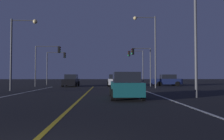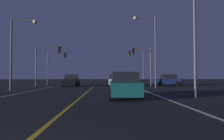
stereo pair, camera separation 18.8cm
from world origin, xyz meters
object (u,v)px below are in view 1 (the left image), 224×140
object	(u,v)px
car_ahead_far	(114,80)
car_lead_same_lane	(126,86)
traffic_light_far_left	(56,61)
traffic_light_near_right	(141,58)
street_lamp_left_mid	(18,44)
car_crossing_side	(167,80)
traffic_light_far_right	(136,60)
street_lamp_right_far	(150,43)
traffic_light_near_left	(48,56)
car_oncoming	(71,81)
street_lamp_right_near	(186,28)

from	to	relation	value
car_ahead_far	car_lead_same_lane	bearing A→B (deg)	179.79
car_lead_same_lane	traffic_light_far_left	world-z (taller)	traffic_light_far_left
traffic_light_near_right	traffic_light_far_left	distance (m)	14.35
street_lamp_left_mid	car_crossing_side	bearing A→B (deg)	28.59
car_ahead_far	car_crossing_side	distance (m)	7.98
traffic_light_far_right	street_lamp_right_far	world-z (taller)	street_lamp_right_far
traffic_light_near_left	street_lamp_right_far	distance (m)	14.12
traffic_light_far_right	traffic_light_far_left	bearing A→B (deg)	0.00
car_ahead_far	traffic_light_near_right	bearing A→B (deg)	-109.80
car_oncoming	car_ahead_far	world-z (taller)	same
car_oncoming	car_crossing_side	size ratio (longest dim) A/B	1.00
street_lamp_right_near	car_lead_same_lane	bearing A→B (deg)	2.59
car_lead_same_lane	street_lamp_left_mid	xyz separation A→B (m)	(-9.96, 6.97, 3.82)
street_lamp_right_near	traffic_light_near_right	bearing A→B (deg)	-88.69
traffic_light_near_left	street_lamp_left_mid	world-z (taller)	street_lamp_left_mid
traffic_light_far_left	street_lamp_right_near	xyz separation A→B (m)	(13.59, -20.19, 0.66)
car_ahead_far	car_crossing_side	xyz separation A→B (m)	(7.96, 0.53, 0.00)
traffic_light_near_left	traffic_light_far_left	xyz separation A→B (m)	(-0.15, 5.50, -0.14)
car_lead_same_lane	street_lamp_right_far	world-z (taller)	street_lamp_right_far
traffic_light_near_left	traffic_light_far_left	size ratio (longest dim) A/B	1.03
car_ahead_far	car_lead_same_lane	xyz separation A→B (m)	(-0.06, -16.23, 0.00)
car_ahead_far	car_lead_same_lane	size ratio (longest dim) A/B	1.00
street_lamp_right_far	car_oncoming	bearing A→B (deg)	-23.76
car_ahead_far	street_lamp_right_near	distance (m)	17.01
car_lead_same_lane	car_ahead_far	bearing A→B (deg)	-0.21
car_oncoming	street_lamp_left_mid	xyz separation A→B (m)	(-3.85, -8.45, 3.82)
traffic_light_near_right	traffic_light_near_left	size ratio (longest dim) A/B	0.96
traffic_light_near_left	street_lamp_left_mid	xyz separation A→B (m)	(-0.67, -7.91, 0.44)
car_ahead_far	traffic_light_near_left	distance (m)	10.03
car_ahead_far	car_lead_same_lane	distance (m)	16.23
street_lamp_right_near	street_lamp_left_mid	world-z (taller)	street_lamp_right_near
traffic_light_far_right	traffic_light_far_left	world-z (taller)	traffic_light_far_right
street_lamp_right_far	street_lamp_left_mid	bearing A→B (deg)	15.48
car_oncoming	car_ahead_far	distance (m)	6.22
street_lamp_left_mid	street_lamp_right_far	bearing A→B (deg)	15.48
car_lead_same_lane	street_lamp_right_near	world-z (taller)	street_lamp_right_near
car_oncoming	car_crossing_side	bearing A→B (deg)	95.47
car_lead_same_lane	traffic_light_near_right	xyz separation A→B (m)	(3.82, 14.88, 3.20)
car_lead_same_lane	street_lamp_right_near	size ratio (longest dim) A/B	0.59
traffic_light_near_right	traffic_light_far_right	world-z (taller)	traffic_light_far_right
traffic_light_far_right	street_lamp_left_mid	world-z (taller)	street_lamp_left_mid
car_lead_same_lane	traffic_light_far_right	distance (m)	21.03
car_oncoming	car_lead_same_lane	size ratio (longest dim) A/B	1.00
car_ahead_far	traffic_light_far_left	xyz separation A→B (m)	(-9.50, 4.15, 3.24)
street_lamp_right_far	car_crossing_side	bearing A→B (deg)	-123.11
traffic_light_near_left	street_lamp_right_far	size ratio (longest dim) A/B	0.64
traffic_light_near_right	car_crossing_side	bearing A→B (deg)	-155.84
car_lead_same_lane	traffic_light_far_right	bearing A→B (deg)	-10.91
traffic_light_far_right	car_crossing_side	bearing A→B (deg)	138.54
traffic_light_near_left	traffic_light_far_right	world-z (taller)	traffic_light_far_right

